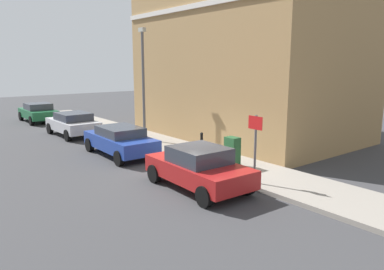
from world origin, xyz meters
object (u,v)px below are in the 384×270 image
at_px(street_sign, 255,139).
at_px(lamppost, 143,80).
at_px(car_red, 199,167).
at_px(car_silver, 73,123).
at_px(car_green, 38,112).
at_px(utility_cabinet, 232,153).
at_px(bollard_near_cabinet, 202,143).
at_px(car_blue, 120,140).

bearing_deg(street_sign, lamppost, 84.61).
bearing_deg(car_red, car_silver, 1.16).
relative_size(car_red, car_green, 1.01).
distance_m(car_red, street_sign, 2.10).
bearing_deg(car_silver, car_red, 178.35).
xyz_separation_m(utility_cabinet, bollard_near_cabinet, (0.10, 2.00, 0.02)).
relative_size(car_blue, utility_cabinet, 3.74).
height_order(car_blue, car_silver, car_silver).
relative_size(car_blue, car_silver, 1.09).
xyz_separation_m(car_silver, lamppost, (2.24, -4.25, 2.58)).
xyz_separation_m(car_blue, bollard_near_cabinet, (2.48, -2.78, -0.01)).
relative_size(car_silver, utility_cabinet, 3.43).
height_order(car_red, car_blue, car_red).
distance_m(bollard_near_cabinet, lamppost, 5.17).
xyz_separation_m(car_green, lamppost, (2.30, -10.88, 2.59)).
bearing_deg(bollard_near_cabinet, utility_cabinet, -92.87).
bearing_deg(car_blue, lamppost, -52.38).
bearing_deg(car_blue, street_sign, -166.22).
relative_size(car_green, bollard_near_cabinet, 3.79).
height_order(utility_cabinet, street_sign, street_sign).
distance_m(car_red, bollard_near_cabinet, 3.85).
bearing_deg(lamppost, car_silver, 117.84).
xyz_separation_m(bollard_near_cabinet, lamppost, (-0.19, 4.46, 2.60)).
relative_size(utility_cabinet, street_sign, 0.50).
relative_size(car_red, lamppost, 0.69).
bearing_deg(bollard_near_cabinet, street_sign, -103.99).
bearing_deg(car_red, car_blue, 1.09).
bearing_deg(car_blue, car_green, 1.34).
distance_m(car_red, utility_cabinet, 2.60).
bearing_deg(bollard_near_cabinet, car_red, -131.21).
distance_m(car_green, lamppost, 11.42).
distance_m(car_red, car_blue, 5.68).
bearing_deg(car_green, street_sign, -175.20).
bearing_deg(street_sign, car_blue, 102.51).
height_order(car_blue, utility_cabinet, car_blue).
xyz_separation_m(car_blue, lamppost, (2.29, 1.68, 2.59)).
xyz_separation_m(car_silver, car_green, (-0.06, 6.63, -0.01)).
distance_m(car_red, car_green, 18.24).
xyz_separation_m(street_sign, lamppost, (0.79, 8.42, 1.64)).
bearing_deg(car_silver, car_blue, 178.42).
bearing_deg(car_silver, street_sign, -174.62).
relative_size(car_red, car_silver, 1.01).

